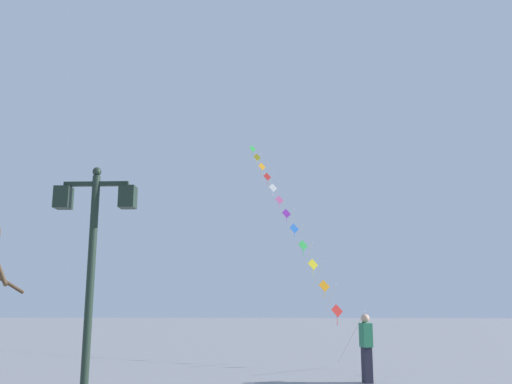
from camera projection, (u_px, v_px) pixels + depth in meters
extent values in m
plane|color=gray|center=(265.00, 361.00, 19.62)|extent=(160.00, 160.00, 0.00)
cylinder|color=#1E2D23|center=(90.00, 294.00, 9.61)|extent=(0.14, 0.14, 4.22)
sphere|color=#1E2D23|center=(97.00, 172.00, 10.06)|extent=(0.16, 0.16, 0.16)
cube|color=#1E2D23|center=(96.00, 184.00, 10.01)|extent=(1.18, 0.08, 0.08)
cube|color=#1E2D23|center=(63.00, 198.00, 9.99)|extent=(0.28, 0.28, 0.40)
cube|color=beige|center=(63.00, 198.00, 9.99)|extent=(0.19, 0.19, 0.30)
cube|color=#1E2D23|center=(128.00, 197.00, 9.94)|extent=(0.28, 0.28, 0.40)
cube|color=beige|center=(128.00, 197.00, 9.94)|extent=(0.19, 0.19, 0.30)
cylinder|color=brown|center=(368.00, 372.00, 15.47)|extent=(0.06, 0.06, 0.18)
cylinder|color=silver|center=(351.00, 338.00, 16.74)|extent=(0.61, 2.21, 1.61)
cylinder|color=silver|center=(330.00, 298.00, 18.64)|extent=(0.33, 1.17, 0.86)
cylinder|color=silver|center=(318.00, 275.00, 19.96)|extent=(0.33, 1.17, 0.86)
cylinder|color=silver|center=(308.00, 255.00, 21.27)|extent=(0.33, 1.17, 0.86)
cylinder|color=silver|center=(298.00, 237.00, 22.58)|extent=(0.33, 1.17, 0.86)
cylinder|color=silver|center=(290.00, 221.00, 23.90)|extent=(0.33, 1.17, 0.86)
cylinder|color=silver|center=(283.00, 206.00, 25.21)|extent=(0.33, 1.17, 0.86)
cylinder|color=silver|center=(276.00, 194.00, 26.52)|extent=(0.33, 1.17, 0.86)
cylinder|color=silver|center=(270.00, 182.00, 27.84)|extent=(0.33, 1.17, 0.86)
cylinder|color=silver|center=(265.00, 171.00, 29.15)|extent=(0.33, 1.17, 0.86)
cylinder|color=silver|center=(259.00, 162.00, 30.47)|extent=(0.33, 1.17, 0.86)
cylinder|color=silver|center=(255.00, 153.00, 31.78)|extent=(0.33, 1.17, 0.86)
cube|color=red|center=(337.00, 311.00, 17.98)|extent=(0.39, 0.17, 0.42)
cylinder|color=red|center=(337.00, 321.00, 17.92)|extent=(0.03, 0.05, 0.31)
cube|color=orange|center=(324.00, 286.00, 19.30)|extent=(0.40, 0.16, 0.42)
cylinder|color=orange|center=(324.00, 294.00, 19.24)|extent=(0.03, 0.03, 0.23)
cube|color=yellow|center=(313.00, 264.00, 20.61)|extent=(0.39, 0.17, 0.42)
cylinder|color=yellow|center=(313.00, 273.00, 20.55)|extent=(0.04, 0.06, 0.30)
cube|color=green|center=(303.00, 245.00, 21.93)|extent=(0.38, 0.19, 0.42)
cylinder|color=green|center=(303.00, 253.00, 21.86)|extent=(0.03, 0.04, 0.30)
cube|color=blue|center=(294.00, 228.00, 23.24)|extent=(0.39, 0.17, 0.42)
cylinder|color=blue|center=(294.00, 235.00, 23.18)|extent=(0.03, 0.04, 0.24)
cube|color=purple|center=(286.00, 213.00, 24.55)|extent=(0.41, 0.11, 0.42)
cylinder|color=purple|center=(286.00, 219.00, 24.50)|extent=(0.02, 0.03, 0.21)
cube|color=pink|center=(279.00, 200.00, 25.87)|extent=(0.40, 0.13, 0.42)
cylinder|color=pink|center=(279.00, 206.00, 25.81)|extent=(0.03, 0.04, 0.27)
cube|color=white|center=(273.00, 188.00, 27.18)|extent=(0.40, 0.14, 0.42)
cylinder|color=white|center=(273.00, 194.00, 27.12)|extent=(0.02, 0.03, 0.25)
cube|color=red|center=(267.00, 177.00, 28.49)|extent=(0.40, 0.14, 0.42)
cylinder|color=red|center=(267.00, 183.00, 28.43)|extent=(0.03, 0.06, 0.30)
cube|color=orange|center=(262.00, 167.00, 29.81)|extent=(0.38, 0.20, 0.42)
cylinder|color=orange|center=(262.00, 172.00, 29.74)|extent=(0.02, 0.02, 0.33)
cube|color=yellow|center=(257.00, 157.00, 31.12)|extent=(0.42, 0.04, 0.42)
cylinder|color=yellow|center=(257.00, 162.00, 31.06)|extent=(0.02, 0.05, 0.27)
cube|color=green|center=(253.00, 149.00, 32.44)|extent=(0.37, 0.21, 0.42)
cylinder|color=green|center=(253.00, 154.00, 32.37)|extent=(0.04, 0.05, 0.28)
cube|color=#1E1E2D|center=(367.00, 365.00, 14.08)|extent=(0.26, 0.33, 0.90)
cube|color=#26724C|center=(366.00, 335.00, 14.23)|extent=(0.31, 0.42, 0.60)
sphere|color=tan|center=(365.00, 318.00, 14.31)|extent=(0.22, 0.22, 0.22)
cylinder|color=#26724C|center=(363.00, 328.00, 14.47)|extent=(0.17, 0.40, 0.50)
cylinder|color=#4C3826|center=(7.00, 283.00, 13.36)|extent=(0.81, 0.29, 0.55)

